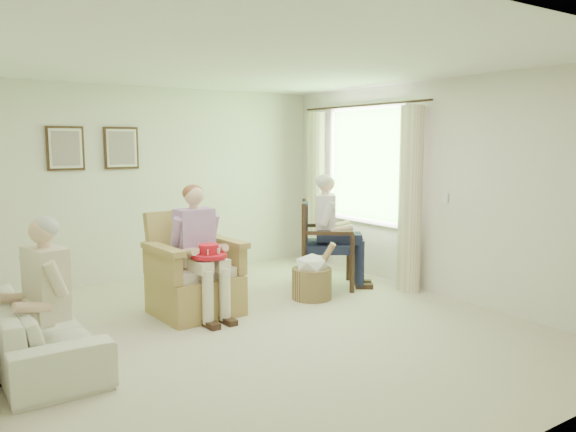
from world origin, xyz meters
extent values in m
plane|color=#C1B69B|center=(0.00, 0.00, 0.00)|extent=(5.50, 5.50, 0.00)
cube|color=silver|center=(0.00, 2.75, 1.30)|extent=(5.00, 0.04, 2.60)
cube|color=silver|center=(0.00, -2.75, 1.30)|extent=(5.00, 0.04, 2.60)
cube|color=silver|center=(2.50, 0.00, 1.30)|extent=(0.04, 5.50, 2.60)
cube|color=white|center=(0.00, 0.00, 2.60)|extent=(5.00, 5.50, 0.02)
cube|color=#2D6B23|center=(2.47, 1.20, 1.55)|extent=(0.02, 1.40, 1.50)
cube|color=white|center=(2.46, 1.20, 2.33)|extent=(0.04, 1.52, 0.06)
cube|color=white|center=(2.46, 1.20, 0.77)|extent=(0.04, 1.52, 0.06)
cylinder|color=#382114|center=(2.37, 1.20, 2.35)|extent=(0.03, 2.50, 0.03)
cylinder|color=beige|center=(2.33, 0.22, 1.15)|extent=(0.34, 0.34, 2.30)
cylinder|color=beige|center=(2.33, 2.18, 1.15)|extent=(0.34, 0.34, 2.30)
cube|color=#382114|center=(-1.15, 2.72, 1.78)|extent=(0.45, 0.03, 0.55)
cube|color=silver|center=(-1.15, 2.70, 1.78)|extent=(0.39, 0.01, 0.49)
cube|color=tan|center=(-1.15, 2.69, 1.78)|extent=(0.33, 0.01, 0.43)
cube|color=#382114|center=(-0.45, 2.72, 1.78)|extent=(0.45, 0.03, 0.55)
cube|color=silver|center=(-0.45, 2.70, 1.78)|extent=(0.39, 0.01, 0.49)
cube|color=tan|center=(-0.45, 2.69, 1.78)|extent=(0.33, 0.01, 0.43)
cube|color=tan|center=(-0.30, 0.82, 0.22)|extent=(0.82, 0.80, 0.43)
cube|color=beige|center=(-0.30, 0.79, 0.48)|extent=(0.64, 0.62, 0.10)
cube|color=tan|center=(-0.30, 1.16, 0.78)|extent=(0.76, 0.23, 0.65)
cube|color=tan|center=(-0.68, 0.82, 0.60)|extent=(0.10, 0.74, 0.31)
cube|color=tan|center=(0.08, 0.82, 0.60)|extent=(0.10, 0.74, 0.31)
cylinder|color=black|center=(1.30, 0.67, 0.23)|extent=(0.06, 0.06, 0.47)
cylinder|color=black|center=(1.94, 0.67, 0.23)|extent=(0.06, 0.06, 0.47)
cylinder|color=black|center=(1.30, 1.27, 0.23)|extent=(0.06, 0.06, 0.47)
cylinder|color=black|center=(1.94, 1.27, 0.23)|extent=(0.06, 0.06, 0.47)
cube|color=#171D33|center=(1.62, 0.97, 0.52)|extent=(0.62, 0.60, 0.11)
cube|color=#171D33|center=(1.62, 1.26, 0.81)|extent=(0.58, 0.07, 0.53)
imported|color=silver|center=(-1.95, 0.34, 0.28)|extent=(1.89, 0.74, 0.55)
cube|color=beige|center=(-0.30, 0.79, 0.65)|extent=(0.40, 0.26, 0.16)
cube|color=#B689C2|center=(-0.30, 0.81, 0.93)|extent=(0.39, 0.24, 0.46)
sphere|color=#DDAD8E|center=(-0.30, 0.80, 1.30)|extent=(0.21, 0.21, 0.21)
ellipsoid|color=brown|center=(-0.30, 0.82, 1.32)|extent=(0.22, 0.22, 0.18)
cube|color=beige|center=(-0.40, 0.57, 0.60)|extent=(0.14, 0.44, 0.13)
cube|color=beige|center=(-0.20, 0.57, 0.60)|extent=(0.14, 0.44, 0.13)
cylinder|color=beige|center=(-0.40, 0.37, 0.30)|extent=(0.12, 0.12, 0.55)
cylinder|color=beige|center=(-0.20, 0.37, 0.30)|extent=(0.12, 0.12, 0.55)
cube|color=#1A1E39|center=(1.62, 0.97, 0.69)|extent=(0.40, 0.26, 0.16)
cube|color=white|center=(1.62, 0.99, 0.97)|extent=(0.39, 0.24, 0.46)
sphere|color=#DDAD8E|center=(1.62, 0.98, 1.34)|extent=(0.21, 0.21, 0.21)
ellipsoid|color=#B7B2AD|center=(1.62, 1.00, 1.36)|extent=(0.22, 0.22, 0.18)
cube|color=#1A1E39|center=(1.52, 0.75, 0.64)|extent=(0.14, 0.44, 0.13)
cube|color=#1A1E39|center=(1.72, 0.75, 0.64)|extent=(0.14, 0.44, 0.13)
cylinder|color=#1A1E39|center=(1.52, 0.55, 0.32)|extent=(0.12, 0.12, 0.59)
cylinder|color=#1A1E39|center=(1.72, 0.55, 0.32)|extent=(0.12, 0.12, 0.59)
cube|color=beige|center=(-1.95, 0.21, 0.49)|extent=(0.42, 0.26, 0.16)
cube|color=beige|center=(-1.95, 0.23, 0.77)|extent=(0.41, 0.24, 0.46)
sphere|color=#DDAD8E|center=(-1.95, 0.22, 1.14)|extent=(0.21, 0.21, 0.21)
ellipsoid|color=#B7B2AD|center=(-1.95, 0.24, 1.17)|extent=(0.22, 0.22, 0.18)
cube|color=beige|center=(-2.05, -0.01, 0.44)|extent=(0.14, 0.44, 0.13)
cube|color=beige|center=(-1.85, -0.01, 0.44)|extent=(0.14, 0.44, 0.13)
cylinder|color=beige|center=(-2.05, -0.21, 0.23)|extent=(0.12, 0.12, 0.39)
cylinder|color=beige|center=(-1.85, -0.21, 0.23)|extent=(0.12, 0.12, 0.39)
cylinder|color=red|center=(-0.28, 0.51, 0.70)|extent=(0.37, 0.37, 0.04)
cylinder|color=red|center=(-0.28, 0.51, 0.76)|extent=(0.21, 0.21, 0.12)
cube|color=white|center=(-0.17, 0.51, 0.76)|extent=(0.04, 0.01, 0.05)
cube|color=white|center=(-0.23, 0.60, 0.76)|extent=(0.03, 0.04, 0.05)
cube|color=white|center=(-0.34, 0.60, 0.76)|extent=(0.03, 0.04, 0.05)
cube|color=white|center=(-0.39, 0.51, 0.76)|extent=(0.05, 0.01, 0.05)
cube|color=white|center=(-0.34, 0.41, 0.76)|extent=(0.03, 0.04, 0.05)
cube|color=white|center=(-0.23, 0.41, 0.76)|extent=(0.03, 0.04, 0.05)
cylinder|color=#9E8756|center=(1.11, 0.60, 0.18)|extent=(0.54, 0.54, 0.37)
ellipsoid|color=white|center=(1.11, 0.60, 0.42)|extent=(0.42, 0.42, 0.25)
cylinder|color=#A57F56|center=(1.21, 0.55, 0.42)|extent=(0.19, 0.34, 0.55)
camera|label=1|loc=(-2.77, -4.65, 1.86)|focal=35.00mm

